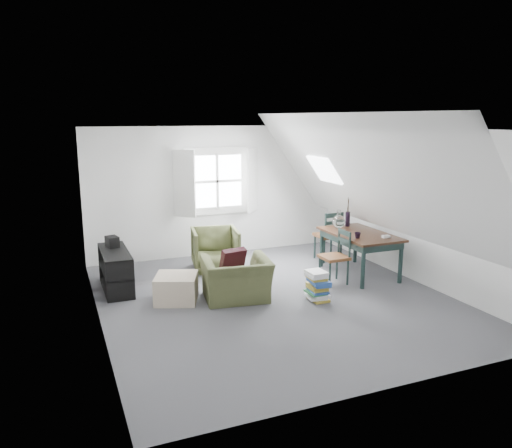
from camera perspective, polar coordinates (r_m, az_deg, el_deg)
name	(u,v)px	position (r m, az deg, el deg)	size (l,w,h in m)	color
floor	(274,298)	(7.56, 2.12, -8.50)	(5.50, 5.50, 0.00)	#4E4E53
ceiling	(276,129)	(7.08, 2.28, 10.81)	(5.50, 5.50, 0.00)	white
wall_back	(217,191)	(9.75, -4.53, 3.75)	(5.00, 5.00, 0.00)	white
wall_front	(395,269)	(4.92, 15.63, -4.98)	(5.00, 5.00, 0.00)	white
wall_left	(95,231)	(6.60, -17.96, -0.81)	(5.50, 5.50, 0.00)	white
wall_right	(414,205)	(8.55, 17.65, 2.04)	(5.50, 5.50, 0.00)	white
slope_left	(168,186)	(6.64, -10.06, 4.28)	(5.50, 5.50, 0.00)	white
slope_right	(367,176)	(7.90, 12.56, 5.39)	(5.50, 5.50, 0.00)	white
dormer_window	(218,181)	(9.65, -4.41, 4.87)	(1.71, 0.35, 1.30)	white
skylight	(324,170)	(8.99, 7.82, 6.16)	(0.55, 0.75, 0.04)	white
armchair_near	(236,299)	(7.53, -2.24, -8.59)	(0.97, 0.85, 0.63)	#464D2A
armchair_far	(216,269)	(9.00, -4.63, -5.13)	(0.79, 0.81, 0.74)	#464D2A
throw_pillow	(233,261)	(7.48, -2.68, -4.22)	(0.38, 0.11, 0.38)	#330D16
ottoman	(176,288)	(7.48, -9.08, -7.25)	(0.59, 0.59, 0.40)	#BAA890
dining_table	(360,238)	(8.69, 11.77, -1.63)	(0.88, 1.46, 0.73)	black
demijohn	(339,221)	(8.92, 9.42, 0.33)	(0.23, 0.23, 0.32)	silver
vase_twigs	(348,218)	(9.14, 10.43, 0.66)	(0.08, 0.09, 0.65)	black
cup	(357,238)	(8.29, 11.51, -1.59)	(0.10, 0.10, 0.10)	black
paper_box	(386,237)	(8.42, 14.63, -1.39)	(0.12, 0.08, 0.04)	white
dining_chair_far	(329,235)	(9.48, 8.36, -1.24)	(0.44, 0.44, 0.95)	brown
dining_chair_near	(336,256)	(8.21, 9.11, -3.63)	(0.41, 0.41, 0.87)	brown
media_shelf	(116,272)	(8.14, -15.70, -5.35)	(0.41, 1.22, 0.62)	black
electronics_box	(112,242)	(8.31, -16.11, -2.00)	(0.17, 0.23, 0.19)	black
magazine_stack	(318,286)	(7.47, 7.04, -7.02)	(0.33, 0.40, 0.44)	#B29933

